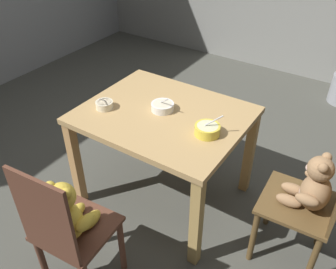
{
  "coord_description": "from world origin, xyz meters",
  "views": [
    {
      "loc": [
        1.08,
        -1.6,
        1.93
      ],
      "look_at": [
        0.0,
        0.05,
        0.51
      ],
      "focal_mm": 38.41,
      "sensor_mm": 36.0,
      "label": 1
    }
  ],
  "objects_px": {
    "dining_table": "(164,126)",
    "porridge_bowl_yellow_near_right": "(207,130)",
    "porridge_bowl_white_center": "(163,107)",
    "teddy_chair_near_right": "(311,194)",
    "teddy_chair_near_front": "(68,221)",
    "porridge_bowl_cream_near_left": "(104,105)"
  },
  "relations": [
    {
      "from": "teddy_chair_near_front",
      "to": "teddy_chair_near_right",
      "type": "bearing_deg",
      "value": -52.53
    },
    {
      "from": "porridge_bowl_yellow_near_right",
      "to": "teddy_chair_near_front",
      "type": "bearing_deg",
      "value": -112.05
    },
    {
      "from": "teddy_chair_near_front",
      "to": "porridge_bowl_yellow_near_right",
      "type": "height_order",
      "value": "teddy_chair_near_front"
    },
    {
      "from": "porridge_bowl_white_center",
      "to": "teddy_chair_near_right",
      "type": "bearing_deg",
      "value": -1.75
    },
    {
      "from": "teddy_chair_near_right",
      "to": "porridge_bowl_white_center",
      "type": "height_order",
      "value": "teddy_chair_near_right"
    },
    {
      "from": "teddy_chair_near_front",
      "to": "porridge_bowl_white_center",
      "type": "distance_m",
      "value": 0.92
    },
    {
      "from": "dining_table",
      "to": "porridge_bowl_white_center",
      "type": "height_order",
      "value": "porridge_bowl_white_center"
    },
    {
      "from": "teddy_chair_near_right",
      "to": "teddy_chair_near_front",
      "type": "bearing_deg",
      "value": 39.35
    },
    {
      "from": "teddy_chair_near_right",
      "to": "porridge_bowl_cream_near_left",
      "type": "relative_size",
      "value": 7.23
    },
    {
      "from": "teddy_chair_near_front",
      "to": "porridge_bowl_white_center",
      "type": "relative_size",
      "value": 6.26
    },
    {
      "from": "porridge_bowl_cream_near_left",
      "to": "porridge_bowl_white_center",
      "type": "xyz_separation_m",
      "value": [
        0.33,
        0.19,
        0.0
      ]
    },
    {
      "from": "teddy_chair_near_right",
      "to": "teddy_chair_near_front",
      "type": "xyz_separation_m",
      "value": [
        -0.96,
        -0.87,
        0.01
      ]
    },
    {
      "from": "dining_table",
      "to": "porridge_bowl_white_center",
      "type": "bearing_deg",
      "value": 135.04
    },
    {
      "from": "teddy_chair_near_right",
      "to": "porridge_bowl_white_center",
      "type": "xyz_separation_m",
      "value": [
        -0.99,
        0.03,
        0.21
      ]
    },
    {
      "from": "dining_table",
      "to": "porridge_bowl_yellow_near_right",
      "type": "height_order",
      "value": "porridge_bowl_yellow_near_right"
    },
    {
      "from": "dining_table",
      "to": "porridge_bowl_white_center",
      "type": "distance_m",
      "value": 0.13
    },
    {
      "from": "dining_table",
      "to": "teddy_chair_near_right",
      "type": "distance_m",
      "value": 0.97
    },
    {
      "from": "teddy_chair_near_right",
      "to": "porridge_bowl_yellow_near_right",
      "type": "relative_size",
      "value": 5.71
    },
    {
      "from": "teddy_chair_near_front",
      "to": "porridge_bowl_white_center",
      "type": "bearing_deg",
      "value": -2.45
    },
    {
      "from": "teddy_chair_near_front",
      "to": "porridge_bowl_yellow_near_right",
      "type": "distance_m",
      "value": 0.91
    },
    {
      "from": "teddy_chair_near_front",
      "to": "porridge_bowl_yellow_near_right",
      "type": "bearing_deg",
      "value": -26.65
    },
    {
      "from": "teddy_chair_near_right",
      "to": "teddy_chair_near_front",
      "type": "distance_m",
      "value": 1.29
    }
  ]
}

